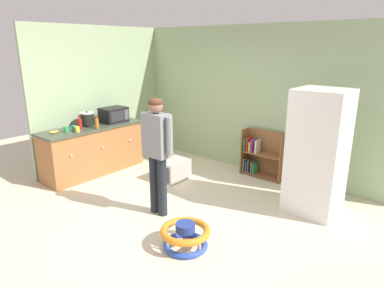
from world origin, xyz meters
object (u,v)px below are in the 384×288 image
(teal_cup, at_px, (74,128))
(green_cup, at_px, (66,129))
(baby_walker, at_px, (185,236))
(pet_carrier, at_px, (173,170))
(bookshelf, at_px, (261,156))
(crock_pot, at_px, (87,119))
(kitchen_counter, at_px, (93,150))
(amber_bottle, at_px, (97,123))
(microwave, at_px, (114,115))
(banana_bunch, at_px, (54,132))
(standing_person, at_px, (157,147))
(yellow_cup, at_px, (77,129))
(refrigerator, at_px, (318,152))
(ketchup_bottle, at_px, (80,123))

(teal_cup, distance_m, green_cup, 0.14)
(baby_walker, relative_size, pet_carrier, 1.09)
(bookshelf, distance_m, crock_pot, 3.29)
(kitchen_counter, distance_m, green_cup, 0.72)
(amber_bottle, bearing_deg, baby_walker, -14.99)
(microwave, bearing_deg, crock_pot, -102.18)
(bookshelf, distance_m, green_cup, 3.50)
(baby_walker, bearing_deg, pet_carrier, 137.26)
(bookshelf, height_order, banana_bunch, banana_bunch)
(teal_cup, bearing_deg, standing_person, 0.77)
(bookshelf, relative_size, baby_walker, 1.41)
(standing_person, xyz_separation_m, pet_carrier, (-0.72, 1.06, -0.83))
(standing_person, bearing_deg, crock_pot, 170.97)
(microwave, xyz_separation_m, green_cup, (0.03, -1.04, -0.09))
(crock_pot, bearing_deg, kitchen_counter, 0.40)
(pet_carrier, xyz_separation_m, yellow_cup, (-1.21, -1.10, 0.77))
(yellow_cup, bearing_deg, kitchen_counter, 113.63)
(baby_walker, xyz_separation_m, microwave, (-2.96, 1.27, 0.88))
(banana_bunch, bearing_deg, refrigerator, 26.26)
(kitchen_counter, height_order, refrigerator, refrigerator)
(bookshelf, relative_size, standing_person, 0.51)
(kitchen_counter, height_order, baby_walker, kitchen_counter)
(pet_carrier, height_order, yellow_cup, yellow_cup)
(bookshelf, bearing_deg, banana_bunch, -134.18)
(refrigerator, height_order, banana_bunch, refrigerator)
(teal_cup, bearing_deg, microwave, 93.68)
(baby_walker, xyz_separation_m, crock_pot, (-3.07, 0.75, 0.87))
(bookshelf, xyz_separation_m, baby_walker, (0.47, -2.66, -0.22))
(pet_carrier, distance_m, teal_cup, 1.87)
(crock_pot, height_order, banana_bunch, crock_pot)
(bookshelf, xyz_separation_m, ketchup_bottle, (-2.48, -2.14, 0.62))
(standing_person, relative_size, teal_cup, 17.66)
(pet_carrier, height_order, microwave, microwave)
(refrigerator, height_order, pet_carrier, refrigerator)
(ketchup_bottle, bearing_deg, bookshelf, 40.77)
(bookshelf, height_order, microwave, microwave)
(crock_pot, bearing_deg, amber_bottle, -3.45)
(standing_person, distance_m, crock_pot, 2.23)
(banana_bunch, bearing_deg, pet_carrier, 44.94)
(standing_person, xyz_separation_m, banana_bunch, (-2.13, -0.35, -0.08))
(refrigerator, bearing_deg, amber_bottle, -161.39)
(baby_walker, bearing_deg, kitchen_counter, 165.69)
(microwave, bearing_deg, pet_carrier, 7.96)
(kitchen_counter, height_order, banana_bunch, banana_bunch)
(kitchen_counter, bearing_deg, yellow_cup, -66.37)
(banana_bunch, relative_size, amber_bottle, 0.63)
(banana_bunch, bearing_deg, kitchen_counter, 87.28)
(ketchup_bottle, height_order, teal_cup, ketchup_bottle)
(crock_pot, bearing_deg, bookshelf, 36.17)
(microwave, xyz_separation_m, teal_cup, (0.06, -0.90, -0.09))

